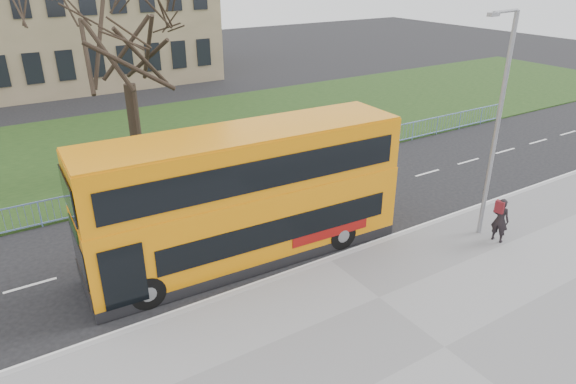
% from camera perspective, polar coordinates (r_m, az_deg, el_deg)
% --- Properties ---
extents(ground, '(120.00, 120.00, 0.00)m').
position_cam_1_polar(ground, '(19.12, 1.83, -5.74)').
color(ground, black).
rests_on(ground, ground).
extents(pavement, '(80.00, 10.50, 0.12)m').
position_cam_1_polar(pavement, '(15.02, 16.98, -16.31)').
color(pavement, slate).
rests_on(pavement, ground).
extents(kerb, '(80.00, 0.20, 0.14)m').
position_cam_1_polar(kerb, '(18.00, 4.61, -7.63)').
color(kerb, gray).
rests_on(kerb, ground).
extents(grass_verge, '(80.00, 15.40, 0.08)m').
position_cam_1_polar(grass_verge, '(30.98, -13.16, 5.78)').
color(grass_verge, '#193413').
rests_on(grass_verge, ground).
extents(guard_railing, '(40.00, 0.12, 1.10)m').
position_cam_1_polar(guard_railing, '(24.06, -6.95, 2.13)').
color(guard_railing, '#7D9FDE').
rests_on(guard_railing, ground).
extents(bare_tree, '(7.23, 7.23, 10.33)m').
position_cam_1_polar(bare_tree, '(24.87, -17.46, 13.25)').
color(bare_tree, black).
rests_on(bare_tree, grass_verge).
extents(yellow_bus, '(11.01, 3.07, 4.57)m').
position_cam_1_polar(yellow_bus, '(17.26, -4.64, -0.13)').
color(yellow_bus, orange).
rests_on(yellow_bus, ground).
extents(pedestrian, '(0.55, 0.70, 1.70)m').
position_cam_1_polar(pedestrian, '(20.21, 22.51, -2.88)').
color(pedestrian, black).
rests_on(pedestrian, pavement).
extents(street_lamp, '(1.71, 0.38, 8.08)m').
position_cam_1_polar(street_lamp, '(19.25, 22.18, 7.39)').
color(street_lamp, gray).
rests_on(street_lamp, pavement).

